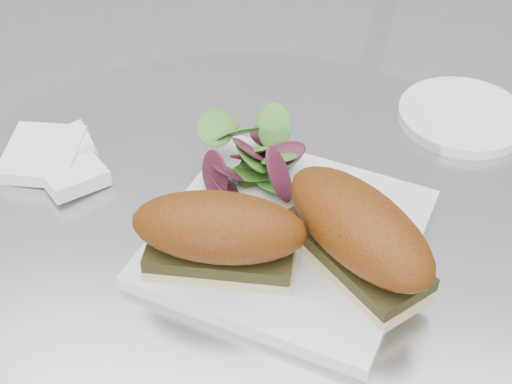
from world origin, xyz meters
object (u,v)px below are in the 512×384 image
sandwich_right (358,233)px  saucer (462,116)px  plate (288,237)px  sandwich_left (219,234)px

sandwich_right → saucer: 0.30m
plate → sandwich_left: bearing=-134.8°
plate → sandwich_left: (-0.06, -0.06, 0.05)m
sandwich_left → saucer: (0.23, 0.30, -0.05)m
plate → saucer: bearing=53.7°
sandwich_right → saucer: (0.11, 0.27, -0.05)m
sandwich_left → saucer: sandwich_left is taller
plate → sandwich_right: 0.09m
sandwich_left → saucer: bearing=48.9°
saucer → sandwich_left: bearing=-128.0°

